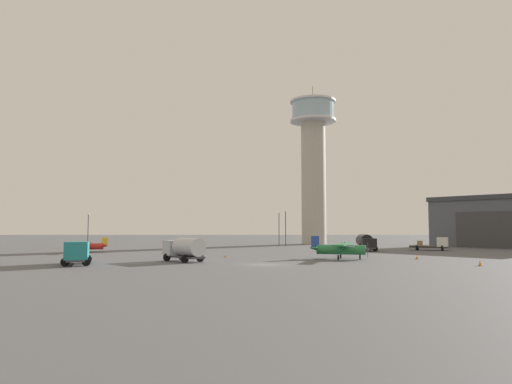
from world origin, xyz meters
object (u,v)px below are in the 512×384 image
object	(u,v)px
truck_fuel_tanker_silver	(186,248)
airplane_green	(341,248)
light_post_east	(89,226)
control_tower	(314,157)
truck_box_teal	(78,251)
light_post_centre	(280,226)
truck_flatbed_white	(436,244)
light_post_north	(287,225)
traffic_cone_mid_apron	(481,263)
traffic_cone_near_right	(418,257)
airplane_red	(89,246)
traffic_cone_near_left	(227,255)
truck_fuel_tanker_black	(367,242)

from	to	relation	value
truck_fuel_tanker_silver	airplane_green	bearing A→B (deg)	-119.77
truck_fuel_tanker_silver	light_post_east	distance (m)	55.23
control_tower	airplane_green	bearing A→B (deg)	-93.38
truck_box_teal	light_post_east	distance (m)	54.45
control_tower	light_post_centre	bearing A→B (deg)	-124.61
truck_flatbed_white	light_post_north	distance (m)	33.49
light_post_east	traffic_cone_mid_apron	xyz separation A→B (m)	(64.08, -53.30, -4.22)
traffic_cone_near_right	light_post_north	bearing A→B (deg)	109.83
control_tower	light_post_centre	xyz separation A→B (m)	(-9.72, -14.08, -17.98)
control_tower	light_post_east	size ratio (longest dim) A/B	5.51
airplane_red	traffic_cone_near_right	xyz separation A→B (m)	(51.60, -16.44, -0.89)
truck_flatbed_white	traffic_cone_near_left	distance (m)	42.80
airplane_red	light_post_centre	size ratio (longest dim) A/B	1.12
light_post_centre	truck_fuel_tanker_black	bearing A→B (deg)	-52.79
airplane_green	light_post_centre	xyz separation A→B (m)	(-6.40, 42.10, 3.19)
control_tower	truck_fuel_tanker_black	xyz separation A→B (m)	(5.36, -33.95, -21.00)
airplane_red	truck_fuel_tanker_silver	xyz separation A→B (m)	(20.07, -21.24, 0.49)
airplane_red	light_post_east	world-z (taller)	light_post_east
traffic_cone_near_left	traffic_cone_near_right	distance (m)	27.13
control_tower	light_post_east	world-z (taller)	control_tower
light_post_centre	traffic_cone_near_left	xyz separation A→B (m)	(-9.75, -37.63, -4.41)
traffic_cone_mid_apron	truck_fuel_tanker_silver	bearing A→B (deg)	169.41
truck_box_teal	airplane_red	bearing A→B (deg)	179.41
truck_fuel_tanker_silver	truck_box_teal	bearing A→B (deg)	69.67
truck_fuel_tanker_black	light_post_north	distance (m)	25.11
light_post_centre	airplane_red	bearing A→B (deg)	-143.65
airplane_red	light_post_centre	world-z (taller)	light_post_centre
traffic_cone_mid_apron	traffic_cone_near_left	bearing A→B (deg)	152.69
control_tower	airplane_red	world-z (taller)	control_tower
traffic_cone_near_left	traffic_cone_mid_apron	distance (m)	33.93
control_tower	truck_fuel_tanker_silver	world-z (taller)	control_tower
airplane_red	truck_box_teal	world-z (taller)	truck_box_teal
traffic_cone_near_left	traffic_cone_near_right	xyz separation A→B (m)	(26.80, -4.24, 0.04)
truck_fuel_tanker_silver	traffic_cone_near_left	distance (m)	10.30
truck_box_teal	traffic_cone_near_left	distance (m)	21.72
truck_box_teal	light_post_east	bearing A→B (deg)	-179.39
truck_fuel_tanker_black	light_post_north	xyz separation A→B (m)	(-13.51, 20.91, 3.29)
airplane_green	airplane_red	world-z (taller)	airplane_green
control_tower	traffic_cone_mid_apron	xyz separation A→B (m)	(10.68, -67.27, -22.31)
traffic_cone_mid_apron	truck_fuel_tanker_black	bearing A→B (deg)	99.06
truck_flatbed_white	airplane_green	bearing A→B (deg)	-108.54
truck_flatbed_white	light_post_east	xyz separation A→B (m)	(-72.21, 18.59, 3.36)
airplane_red	light_post_east	xyz separation A→B (m)	(-9.14, 25.54, 3.37)
light_post_north	traffic_cone_near_right	size ratio (longest dim) A/B	12.93
traffic_cone_near_right	light_post_east	bearing A→B (deg)	145.35
truck_fuel_tanker_black	light_post_east	xyz separation A→B (m)	(-58.77, 19.97, 2.91)
truck_box_teal	traffic_cone_near_right	size ratio (longest dim) A/B	11.10
light_post_north	light_post_centre	distance (m)	1.91
truck_flatbed_white	traffic_cone_mid_apron	bearing A→B (deg)	-78.59
airplane_red	truck_fuel_tanker_silver	size ratio (longest dim) A/B	1.35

